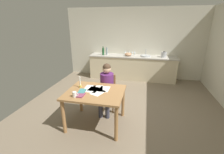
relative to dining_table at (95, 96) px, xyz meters
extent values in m
cube|color=#7A6B56|center=(0.48, 0.75, -0.68)|extent=(5.20, 5.20, 0.04)
cube|color=beige|center=(0.48, 3.35, 0.64)|extent=(5.20, 0.12, 2.60)
cube|color=beige|center=(0.48, 2.99, -0.23)|extent=(3.16, 0.60, 0.86)
cube|color=#B7B2A8|center=(0.48, 2.99, 0.22)|extent=(3.20, 0.64, 0.04)
cube|color=#9E7042|center=(0.00, 0.00, 0.09)|extent=(1.16, 0.95, 0.04)
cylinder|color=#9E7042|center=(-0.52, -0.42, -0.29)|extent=(0.07, 0.07, 0.73)
cylinder|color=#9E7042|center=(0.52, -0.42, -0.29)|extent=(0.07, 0.07, 0.73)
cylinder|color=#9E7042|center=(-0.52, 0.42, -0.29)|extent=(0.07, 0.07, 0.73)
cylinder|color=#9E7042|center=(0.52, 0.42, -0.29)|extent=(0.07, 0.07, 0.73)
cube|color=#9E7042|center=(0.09, 0.66, -0.21)|extent=(0.42, 0.42, 0.04)
cube|color=#9E7042|center=(0.08, 0.84, 0.00)|extent=(0.36, 0.05, 0.40)
cylinder|color=#9E7042|center=(-0.07, 0.48, -0.44)|extent=(0.04, 0.04, 0.44)
cylinder|color=#9E7042|center=(0.27, 0.50, -0.44)|extent=(0.04, 0.04, 0.44)
cylinder|color=#9E7042|center=(-0.09, 0.82, -0.44)|extent=(0.04, 0.04, 0.44)
cylinder|color=#9E7042|center=(0.25, 0.84, -0.44)|extent=(0.04, 0.04, 0.44)
cylinder|color=#592666|center=(0.09, 0.64, 0.04)|extent=(0.34, 0.34, 0.50)
sphere|color=#D8AD8C|center=(0.09, 0.64, 0.40)|extent=(0.20, 0.20, 0.20)
sphere|color=#473323|center=(0.09, 0.64, 0.44)|extent=(0.19, 0.19, 0.19)
cylinder|color=#383847|center=(0.02, 0.44, -0.21)|extent=(0.15, 0.39, 0.13)
cylinder|color=#383847|center=(0.03, 0.25, -0.43)|extent=(0.10, 0.10, 0.45)
cylinder|color=#383847|center=(0.18, 0.45, -0.21)|extent=(0.15, 0.39, 0.13)
cylinder|color=#383847|center=(0.19, 0.26, -0.43)|extent=(0.10, 0.10, 0.45)
cylinder|color=white|center=(-0.30, -0.31, 0.17)|extent=(0.08, 0.08, 0.10)
torus|color=white|center=(-0.26, -0.31, 0.17)|extent=(0.07, 0.01, 0.07)
cylinder|color=gold|center=(-0.38, 0.14, 0.14)|extent=(0.06, 0.06, 0.05)
cylinder|color=white|center=(-0.38, 0.14, 0.26)|extent=(0.02, 0.02, 0.20)
cube|color=#853C5B|center=(-0.22, -0.24, 0.12)|extent=(0.17, 0.20, 0.02)
cube|color=teal|center=(-0.25, -0.08, 0.13)|extent=(0.16, 0.24, 0.03)
cube|color=white|center=(0.07, -0.03, 0.11)|extent=(0.30, 0.35, 0.00)
cube|color=white|center=(-0.17, 0.15, 0.11)|extent=(0.22, 0.30, 0.00)
cube|color=white|center=(0.15, 0.16, 0.11)|extent=(0.21, 0.30, 0.00)
cube|color=white|center=(0.01, 0.17, 0.11)|extent=(0.27, 0.34, 0.00)
cube|color=white|center=(-0.07, 0.07, 0.11)|extent=(0.24, 0.32, 0.00)
cylinder|color=#B2B7BC|center=(0.96, 2.99, 0.26)|extent=(0.36, 0.36, 0.04)
cylinder|color=silver|center=(0.96, 3.15, 0.36)|extent=(0.02, 0.02, 0.24)
cylinder|color=#194C23|center=(-0.62, 2.92, 0.37)|extent=(0.08, 0.08, 0.26)
cylinder|color=#194C23|center=(-0.62, 2.92, 0.53)|extent=(0.03, 0.03, 0.06)
cylinder|color=#8C999E|center=(-0.51, 3.01, 0.36)|extent=(0.08, 0.08, 0.24)
cylinder|color=#8C999E|center=(-0.51, 3.01, 0.51)|extent=(0.03, 0.03, 0.06)
ellipsoid|color=tan|center=(0.32, 2.95, 0.30)|extent=(0.26, 0.26, 0.12)
cylinder|color=#B7BABF|center=(1.59, 2.99, 0.33)|extent=(0.18, 0.18, 0.18)
cone|color=#262628|center=(1.59, 2.99, 0.44)|extent=(0.11, 0.11, 0.04)
cylinder|color=silver|center=(0.55, 3.14, 0.25)|extent=(0.06, 0.06, 0.00)
cylinder|color=silver|center=(0.55, 3.14, 0.28)|extent=(0.01, 0.01, 0.07)
cone|color=silver|center=(0.55, 3.14, 0.36)|extent=(0.07, 0.07, 0.08)
cylinder|color=silver|center=(0.45, 3.14, 0.25)|extent=(0.06, 0.06, 0.00)
cylinder|color=silver|center=(0.45, 3.14, 0.28)|extent=(0.01, 0.01, 0.07)
cone|color=silver|center=(0.45, 3.14, 0.36)|extent=(0.07, 0.07, 0.08)
cylinder|color=silver|center=(0.33, 3.14, 0.25)|extent=(0.06, 0.06, 0.00)
cylinder|color=silver|center=(0.33, 3.14, 0.28)|extent=(0.01, 0.01, 0.07)
cone|color=silver|center=(0.33, 3.14, 0.36)|extent=(0.07, 0.07, 0.08)
cylinder|color=silver|center=(0.19, 3.14, 0.25)|extent=(0.06, 0.06, 0.00)
cylinder|color=silver|center=(0.19, 3.14, 0.28)|extent=(0.01, 0.01, 0.07)
cone|color=silver|center=(0.19, 3.14, 0.36)|extent=(0.07, 0.07, 0.08)
camera|label=1|loc=(0.95, -2.73, 1.46)|focal=24.96mm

